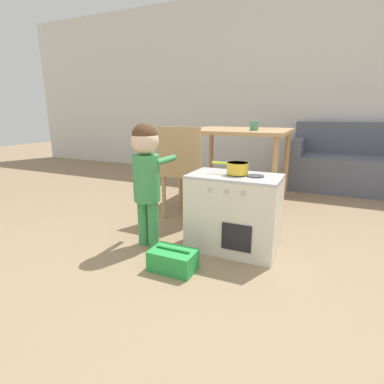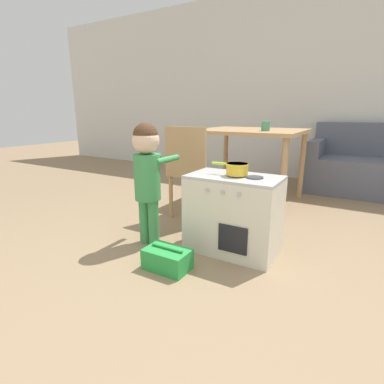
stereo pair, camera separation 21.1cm
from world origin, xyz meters
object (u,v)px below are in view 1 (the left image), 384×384
couch (357,165)px  play_kitchen (234,213)px  toy_pot (237,167)px  dining_chair_near (185,170)px  cup_on_table (254,126)px  child_figure (146,168)px  dining_table (238,138)px  toy_basket (173,260)px

couch → play_kitchen: bearing=-111.6°
toy_pot → couch: couch is taller
toy_pot → dining_chair_near: bearing=143.4°
dining_chair_near → cup_on_table: cup_on_table is taller
couch → cup_on_table: bearing=-129.7°
child_figure → cup_on_table: child_figure is taller
couch → cup_on_table: cup_on_table is taller
play_kitchen → cup_on_table: 1.19m
toy_pot → dining_table: size_ratio=0.24×
child_figure → toy_basket: bearing=-36.7°
dining_chair_near → couch: dining_chair_near is taller
dining_table → cup_on_table: bearing=-41.5°
dining_table → couch: 1.68m
play_kitchen → toy_basket: play_kitchen is taller
dining_table → child_figure: bearing=-99.6°
toy_basket → couch: size_ratio=0.18×
toy_pot → couch: (0.89, 2.29, -0.29)m
child_figure → cup_on_table: bearing=70.3°
dining_chair_near → couch: bearing=50.9°
play_kitchen → dining_table: (-0.34, 1.23, 0.41)m
couch → cup_on_table: 1.70m
play_kitchen → couch: bearing=68.4°
child_figure → cup_on_table: (0.45, 1.25, 0.24)m
play_kitchen → couch: (0.91, 2.29, 0.03)m
play_kitchen → toy_pot: size_ratio=2.39×
toy_basket → couch: (1.15, 2.74, 0.24)m
toy_basket → dining_chair_near: size_ratio=0.34×
toy_pot → dining_chair_near: 0.77m
child_figure → dining_table: bearing=80.4°
couch → cup_on_table: (-1.04, -1.25, 0.52)m
toy_pot → child_figure: size_ratio=0.29×
dining_table → cup_on_table: size_ratio=11.64×
child_figure → dining_chair_near: (-0.02, 0.65, -0.13)m
child_figure → cup_on_table: 1.35m
child_figure → couch: size_ratio=0.56×
play_kitchen → toy_pot: (0.01, 0.00, 0.32)m
toy_pot → child_figure: bearing=-161.1°
toy_basket → dining_chair_near: 1.04m
play_kitchen → dining_table: bearing=105.3°
toy_basket → couch: 2.98m
toy_basket → play_kitchen: bearing=61.4°
toy_basket → couch: bearing=67.2°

